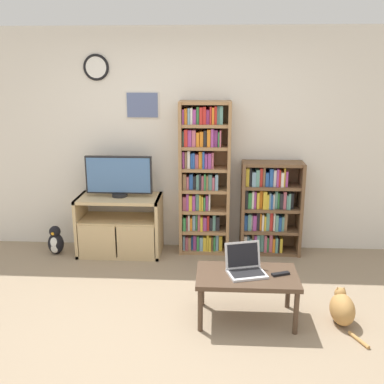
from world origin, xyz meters
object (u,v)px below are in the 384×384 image
(remote_near_laptop, at_px, (281,274))
(bookshelf_tall, at_px, (203,179))
(television, at_px, (119,176))
(laptop, at_px, (245,266))
(cat, at_px, (342,308))
(bookshelf_short, at_px, (268,208))
(penguin_figurine, at_px, (56,241))
(coffee_table, at_px, (247,280))
(tv_stand, at_px, (120,225))

(remote_near_laptop, bearing_deg, bookshelf_tall, -175.82)
(television, relative_size, laptop, 2.03)
(laptop, height_order, cat, laptop)
(bookshelf_tall, distance_m, cat, 2.13)
(television, bearing_deg, cat, -32.90)
(bookshelf_short, height_order, penguin_figurine, bookshelf_short)
(coffee_table, xyz_separation_m, laptop, (-0.02, 0.03, 0.11))
(tv_stand, height_order, bookshelf_tall, bookshelf_tall)
(tv_stand, bearing_deg, television, 76.77)
(laptop, distance_m, remote_near_laptop, 0.31)
(bookshelf_tall, relative_size, laptop, 4.73)
(remote_near_laptop, relative_size, cat, 0.30)
(bookshelf_short, height_order, cat, bookshelf_short)
(television, height_order, coffee_table, television)
(bookshelf_tall, height_order, bookshelf_short, bookshelf_tall)
(coffee_table, bearing_deg, laptop, 117.77)
(bookshelf_short, relative_size, cat, 2.02)
(bookshelf_tall, distance_m, remote_near_laptop, 1.75)
(bookshelf_short, height_order, laptop, bookshelf_short)
(bookshelf_tall, bearing_deg, television, -173.70)
(coffee_table, relative_size, cat, 1.60)
(tv_stand, bearing_deg, penguin_figurine, -174.78)
(cat, bearing_deg, remote_near_laptop, 175.35)
(television, height_order, bookshelf_tall, bookshelf_tall)
(bookshelf_tall, distance_m, penguin_figurine, 1.90)
(coffee_table, relative_size, laptop, 2.31)
(bookshelf_short, height_order, remote_near_laptop, bookshelf_short)
(bookshelf_short, bearing_deg, bookshelf_tall, -179.93)
(bookshelf_short, bearing_deg, remote_near_laptop, -91.77)
(bookshelf_tall, distance_m, coffee_table, 1.67)
(coffee_table, height_order, cat, coffee_table)
(tv_stand, xyz_separation_m, bookshelf_short, (1.74, 0.14, 0.20))
(cat, bearing_deg, penguin_figurine, 153.80)
(cat, bearing_deg, tv_stand, 145.63)
(bookshelf_tall, bearing_deg, coffee_table, -74.03)
(tv_stand, distance_m, penguin_figurine, 0.79)
(penguin_figurine, bearing_deg, tv_stand, 5.22)
(bookshelf_short, xyz_separation_m, laptop, (-0.35, -1.49, -0.06))
(tv_stand, xyz_separation_m, bookshelf_tall, (0.97, 0.14, 0.54))
(bookshelf_tall, relative_size, remote_near_laptop, 10.84)
(bookshelf_tall, relative_size, coffee_table, 2.05)
(laptop, height_order, remote_near_laptop, laptop)
(coffee_table, distance_m, remote_near_laptop, 0.29)
(bookshelf_tall, bearing_deg, bookshelf_short, 0.07)
(tv_stand, height_order, laptop, tv_stand)
(bookshelf_short, relative_size, remote_near_laptop, 6.69)
(coffee_table, height_order, remote_near_laptop, remote_near_laptop)
(cat, bearing_deg, laptop, 174.06)
(laptop, relative_size, cat, 0.69)
(tv_stand, xyz_separation_m, coffee_table, (1.41, -1.39, 0.02))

